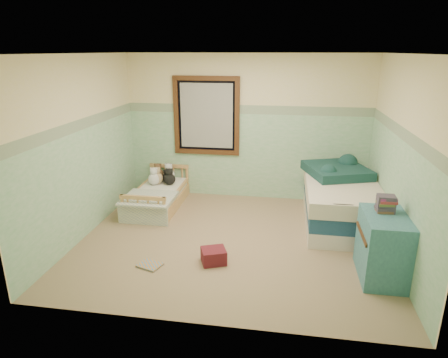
% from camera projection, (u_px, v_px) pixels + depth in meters
% --- Properties ---
extents(floor, '(4.20, 3.60, 0.02)m').
position_uv_depth(floor, '(231.00, 241.00, 5.51)').
color(floor, olive).
rests_on(floor, ground).
extents(ceiling, '(4.20, 3.60, 0.02)m').
position_uv_depth(ceiling, '(233.00, 53.00, 4.72)').
color(ceiling, silver).
rests_on(ceiling, wall_back).
extents(wall_back, '(4.20, 0.04, 2.50)m').
position_uv_depth(wall_back, '(247.00, 128.00, 6.81)').
color(wall_back, beige).
rests_on(wall_back, floor).
extents(wall_front, '(4.20, 0.04, 2.50)m').
position_uv_depth(wall_front, '(203.00, 205.00, 3.43)').
color(wall_front, beige).
rests_on(wall_front, floor).
extents(wall_left, '(0.04, 3.60, 2.50)m').
position_uv_depth(wall_left, '(82.00, 148.00, 5.43)').
color(wall_left, beige).
rests_on(wall_left, floor).
extents(wall_right, '(0.04, 3.60, 2.50)m').
position_uv_depth(wall_right, '(402.00, 161.00, 4.80)').
color(wall_right, beige).
rests_on(wall_right, floor).
extents(wainscot_mint, '(4.20, 0.01, 1.50)m').
position_uv_depth(wainscot_mint, '(246.00, 156.00, 6.95)').
color(wainscot_mint, '#79BB86').
rests_on(wainscot_mint, floor).
extents(border_strip, '(4.20, 0.01, 0.15)m').
position_uv_depth(border_strip, '(247.00, 110.00, 6.69)').
color(border_strip, '#4D7751').
rests_on(border_strip, wall_back).
extents(window_frame, '(1.16, 0.06, 1.36)m').
position_uv_depth(window_frame, '(206.00, 116.00, 6.81)').
color(window_frame, '#3C1F0F').
rests_on(window_frame, wall_back).
extents(window_blinds, '(0.92, 0.01, 1.12)m').
position_uv_depth(window_blinds, '(206.00, 116.00, 6.82)').
color(window_blinds, '#BABAB7').
rests_on(window_blinds, window_frame).
extents(toddler_bed_frame, '(0.73, 1.45, 0.19)m').
position_uv_depth(toddler_bed_frame, '(158.00, 201.00, 6.68)').
color(toddler_bed_frame, '#B07D3E').
rests_on(toddler_bed_frame, floor).
extents(toddler_mattress, '(0.66, 1.39, 0.12)m').
position_uv_depth(toddler_mattress, '(158.00, 193.00, 6.63)').
color(toddler_mattress, white).
rests_on(toddler_mattress, toddler_bed_frame).
extents(patchwork_quilt, '(0.79, 0.73, 0.03)m').
position_uv_depth(patchwork_quilt, '(148.00, 198.00, 6.18)').
color(patchwork_quilt, '#758BAE').
rests_on(patchwork_quilt, toddler_mattress).
extents(plush_bed_brown, '(0.21, 0.21, 0.21)m').
position_uv_depth(plush_bed_brown, '(158.00, 174.00, 7.07)').
color(plush_bed_brown, brown).
rests_on(plush_bed_brown, toddler_mattress).
extents(plush_bed_white, '(0.21, 0.21, 0.21)m').
position_uv_depth(plush_bed_white, '(169.00, 175.00, 7.04)').
color(plush_bed_white, silver).
rests_on(plush_bed_white, toddler_mattress).
extents(plush_bed_tan, '(0.21, 0.21, 0.21)m').
position_uv_depth(plush_bed_tan, '(157.00, 178.00, 6.86)').
color(plush_bed_tan, tan).
rests_on(plush_bed_tan, toddler_mattress).
extents(plush_bed_dark, '(0.20, 0.20, 0.20)m').
position_uv_depth(plush_bed_dark, '(170.00, 179.00, 6.82)').
color(plush_bed_dark, black).
rests_on(plush_bed_dark, toddler_mattress).
extents(plush_floor_cream, '(0.23, 0.23, 0.23)m').
position_uv_depth(plush_floor_cream, '(137.00, 208.00, 6.31)').
color(plush_floor_cream, white).
rests_on(plush_floor_cream, floor).
extents(plush_floor_tan, '(0.22, 0.22, 0.22)m').
position_uv_depth(plush_floor_tan, '(149.00, 202.00, 6.59)').
color(plush_floor_tan, tan).
rests_on(plush_floor_tan, floor).
extents(twin_bed_frame, '(1.01, 2.02, 0.22)m').
position_uv_depth(twin_bed_frame, '(338.00, 214.00, 6.11)').
color(twin_bed_frame, white).
rests_on(twin_bed_frame, floor).
extents(twin_boxspring, '(1.01, 2.02, 0.22)m').
position_uv_depth(twin_boxspring, '(340.00, 201.00, 6.04)').
color(twin_boxspring, navy).
rests_on(twin_boxspring, twin_bed_frame).
extents(twin_mattress, '(1.05, 2.06, 0.22)m').
position_uv_depth(twin_mattress, '(341.00, 188.00, 5.97)').
color(twin_mattress, silver).
rests_on(twin_mattress, twin_boxspring).
extents(teal_blanket, '(1.11, 1.14, 0.14)m').
position_uv_depth(teal_blanket, '(337.00, 170.00, 6.21)').
color(teal_blanket, '#133D36').
rests_on(teal_blanket, twin_mattress).
extents(dresser, '(0.48, 0.77, 0.77)m').
position_uv_depth(dresser, '(383.00, 247.00, 4.51)').
color(dresser, '#346680').
rests_on(dresser, floor).
extents(book_stack, '(0.20, 0.16, 0.20)m').
position_uv_depth(book_stack, '(386.00, 204.00, 4.48)').
color(book_stack, brown).
rests_on(book_stack, dresser).
extents(red_pillow, '(0.37, 0.35, 0.18)m').
position_uv_depth(red_pillow, '(214.00, 256.00, 4.91)').
color(red_pillow, maroon).
rests_on(red_pillow, floor).
extents(floor_book, '(0.33, 0.29, 0.03)m').
position_uv_depth(floor_book, '(150.00, 265.00, 4.85)').
color(floor_book, orange).
rests_on(floor_book, floor).
extents(extra_plush_0, '(0.21, 0.21, 0.21)m').
position_uv_depth(extra_plush_0, '(154.00, 179.00, 6.82)').
color(extra_plush_0, silver).
rests_on(extra_plush_0, toddler_mattress).
extents(extra_plush_1, '(0.15, 0.15, 0.15)m').
position_uv_depth(extra_plush_1, '(166.00, 178.00, 6.98)').
color(extra_plush_1, black).
rests_on(extra_plush_1, toddler_mattress).
extents(extra_plush_2, '(0.17, 0.17, 0.17)m').
position_uv_depth(extra_plush_2, '(170.00, 175.00, 7.09)').
color(extra_plush_2, brown).
rests_on(extra_plush_2, toddler_mattress).
extents(extra_plush_3, '(0.21, 0.21, 0.21)m').
position_uv_depth(extra_plush_3, '(169.00, 174.00, 7.06)').
color(extra_plush_3, black).
rests_on(extra_plush_3, toddler_mattress).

